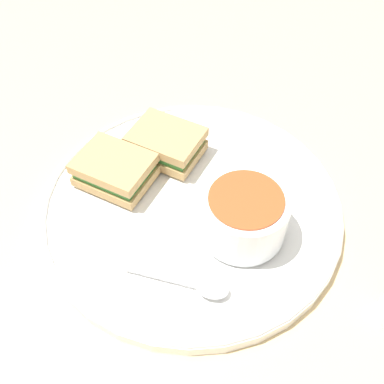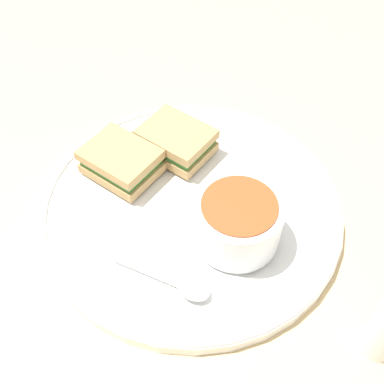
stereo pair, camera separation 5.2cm
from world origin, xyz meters
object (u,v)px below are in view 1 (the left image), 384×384
sandwich_half_near (166,143)px  sandwich_half_far (115,170)px  spoon (204,287)px  soup_bowl (244,215)px

sandwich_half_near → sandwich_half_far: same height
sandwich_half_near → spoon: bearing=-53.3°
sandwich_half_near → sandwich_half_far: 0.08m
soup_bowl → sandwich_half_far: bearing=176.3°
sandwich_half_far → sandwich_half_near: bearing=60.9°
spoon → sandwich_half_near: (-0.12, 0.16, 0.01)m
sandwich_half_near → soup_bowl: bearing=-30.6°
spoon → sandwich_half_far: sandwich_half_far is taller
sandwich_half_near → sandwich_half_far: bearing=-119.1°
soup_bowl → spoon: (-0.01, -0.08, -0.03)m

